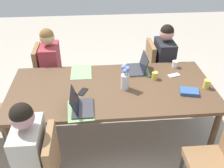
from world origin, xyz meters
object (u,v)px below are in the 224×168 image
(person_far_left_far, at_px, (52,72))
(laptop_far_left_near, at_px, (139,67))
(chair_far_left_far, at_px, (48,72))
(coffee_mug_near_left, at_px, (155,75))
(coffee_mug_centre_left, at_px, (175,64))
(dining_table, at_px, (112,92))
(chair_far_left_near, at_px, (157,67))
(coffee_mug_near_right, at_px, (207,84))
(person_far_left_near, at_px, (163,67))
(book_red_cover, at_px, (189,92))
(phone_silver, at_px, (174,75))
(chair_near_right_near, at_px, (220,159))
(person_near_left_mid, at_px, (34,162))
(flower_vase, at_px, (125,78))
(laptop_near_left_mid, at_px, (80,106))
(phone_black, at_px, (83,92))

(person_far_left_far, bearing_deg, laptop_far_left_near, -20.23)
(laptop_far_left_near, bearing_deg, chair_far_left_far, 158.48)
(person_far_left_far, distance_m, coffee_mug_near_left, 1.52)
(coffee_mug_centre_left, bearing_deg, coffee_mug_near_left, -141.92)
(dining_table, distance_m, chair_far_left_near, 1.18)
(coffee_mug_near_right, bearing_deg, coffee_mug_centre_left, 113.78)
(person_far_left_near, relative_size, coffee_mug_centre_left, 13.42)
(person_far_left_far, bearing_deg, book_red_cover, -30.64)
(phone_silver, bearing_deg, chair_far_left_far, 141.12)
(chair_near_right_near, xyz_separation_m, coffee_mug_centre_left, (-0.09, 1.31, 0.30))
(person_near_left_mid, relative_size, chair_far_left_far, 1.33)
(flower_vase, bearing_deg, chair_near_right_near, -47.49)
(laptop_near_left_mid, xyz_separation_m, phone_silver, (1.15, 0.57, -0.04))
(person_near_left_mid, relative_size, laptop_far_left_near, 3.73)
(phone_black, bearing_deg, book_red_cover, -70.68)
(chair_far_left_far, xyz_separation_m, person_far_left_far, (0.07, -0.06, 0.03))
(person_far_left_near, height_order, book_red_cover, person_far_left_near)
(chair_near_right_near, bearing_deg, laptop_far_left_near, 114.40)
(chair_far_left_near, relative_size, phone_silver, 6.00)
(person_far_left_far, xyz_separation_m, coffee_mug_near_left, (1.34, -0.65, 0.28))
(chair_far_left_far, height_order, laptop_far_left_near, laptop_far_left_near)
(dining_table, bearing_deg, chair_far_left_near, 49.06)
(coffee_mug_near_left, height_order, book_red_cover, coffee_mug_near_left)
(person_near_left_mid, bearing_deg, chair_near_right_near, -2.87)
(person_far_left_near, distance_m, coffee_mug_near_left, 0.78)
(coffee_mug_near_left, bearing_deg, person_far_left_near, 65.80)
(coffee_mug_centre_left, bearing_deg, phone_black, -158.61)
(phone_black, bearing_deg, laptop_far_left_near, -34.04)
(laptop_near_left_mid, xyz_separation_m, book_red_cover, (1.21, 0.19, -0.02))
(chair_far_left_near, xyz_separation_m, coffee_mug_centre_left, (0.11, -0.46, 0.30))
(coffee_mug_near_left, bearing_deg, chair_far_left_far, 153.35)
(dining_table, height_order, book_red_cover, book_red_cover)
(coffee_mug_centre_left, distance_m, phone_silver, 0.22)
(book_red_cover, xyz_separation_m, phone_silver, (-0.06, 0.38, -0.02))
(person_far_left_far, relative_size, chair_near_right_near, 1.33)
(person_near_left_mid, height_order, coffee_mug_near_left, person_near_left_mid)
(chair_near_right_near, distance_m, coffee_mug_near_left, 1.17)
(laptop_near_left_mid, height_order, laptop_far_left_near, laptop_far_left_near)
(person_far_left_near, distance_m, chair_near_right_near, 1.72)
(person_near_left_mid, xyz_separation_m, laptop_far_left_near, (1.17, 1.18, 0.28))
(person_far_left_far, distance_m, book_red_cover, 1.95)
(flower_vase, distance_m, laptop_near_left_mid, 0.62)
(dining_table, xyz_separation_m, phone_black, (-0.34, -0.06, 0.07))
(person_near_left_mid, height_order, chair_far_left_far, person_near_left_mid)
(coffee_mug_near_left, bearing_deg, chair_far_left_near, 72.84)
(person_far_left_near, relative_size, person_near_left_mid, 1.00)
(chair_near_right_near, relative_size, laptop_near_left_mid, 2.81)
(person_near_left_mid, bearing_deg, coffee_mug_near_left, 36.06)
(person_far_left_far, height_order, book_red_cover, person_far_left_far)
(phone_black, bearing_deg, flower_vase, -60.31)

